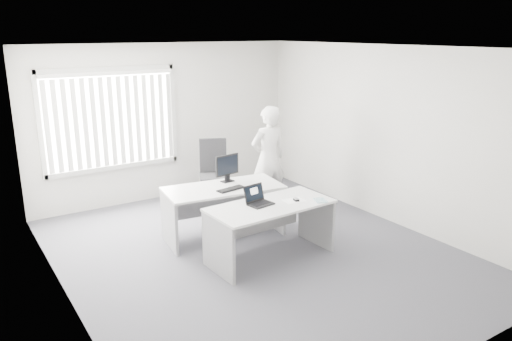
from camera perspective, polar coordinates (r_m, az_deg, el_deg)
ground at (r=7.10m, az=-0.07°, el=-9.33°), size 6.00×6.00×0.00m
wall_back at (r=9.24m, az=-10.30°, el=5.48°), size 5.00×0.02×2.80m
wall_front at (r=4.54m, az=21.14°, el=-6.20°), size 5.00×0.02×2.80m
wall_left at (r=5.72m, az=-21.61°, el=-1.76°), size 0.02×6.00×2.80m
wall_right at (r=8.23m, az=14.73°, el=3.95°), size 0.02×6.00×2.80m
ceiling at (r=6.43m, az=-0.08°, el=13.88°), size 5.00×6.00×0.02m
window at (r=8.84m, az=-16.24°, el=5.63°), size 2.32×0.06×1.76m
blinds at (r=8.79m, az=-16.11°, el=5.39°), size 2.20×0.10×1.50m
desk_near at (r=6.73m, az=1.67°, el=-5.62°), size 1.73×0.87×0.78m
desk_far at (r=7.43m, az=-3.73°, el=-3.49°), size 1.81×1.02×0.78m
office_chair at (r=8.93m, az=-4.79°, el=-1.56°), size 0.87×0.87×1.15m
person at (r=8.52m, az=1.42°, el=1.42°), size 0.67×0.46×1.80m
laptop at (r=6.59m, az=0.56°, el=-2.92°), size 0.36×0.33×0.25m
paper_sheet at (r=6.82m, az=4.32°, el=-3.42°), size 0.31×0.23×0.00m
mouse at (r=6.80m, az=4.62°, el=-3.30°), size 0.08×0.11×0.04m
booklet at (r=6.85m, az=7.38°, el=-3.39°), size 0.21×0.25×0.01m
keyboard at (r=7.22m, az=-2.88°, el=-2.13°), size 0.45×0.21×0.02m
monitor at (r=7.56m, az=-3.32°, el=0.25°), size 0.43×0.19×0.42m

